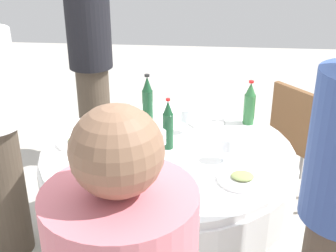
{
  "coord_description": "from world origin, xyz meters",
  "views": [
    {
      "loc": [
        -0.19,
        2.14,
        1.87
      ],
      "look_at": [
        0.0,
        0.0,
        0.87
      ],
      "focal_mm": 47.63,
      "sensor_mm": 36.0,
      "label": 1
    }
  ],
  "objects_px": {
    "wine_glass_far": "(227,144)",
    "wine_glass_left": "(187,116)",
    "wine_glass_mid": "(122,124)",
    "chair_mid": "(303,135)",
    "bottle_dark_green_outer": "(148,103)",
    "bottle_green_inner": "(250,104)",
    "plate_rear": "(101,168)",
    "plate_right": "(242,179)",
    "wine_glass_north": "(159,138)",
    "plate_west": "(206,121)",
    "dining_table": "(168,171)",
    "plate_east": "(77,142)",
    "person_south": "(91,65)",
    "bottle_dark_green_south": "(168,126)"
  },
  "relations": [
    {
      "from": "wine_glass_far",
      "to": "wine_glass_left",
      "type": "bearing_deg",
      "value": -54.9
    },
    {
      "from": "wine_glass_mid",
      "to": "chair_mid",
      "type": "distance_m",
      "value": 1.35
    },
    {
      "from": "wine_glass_far",
      "to": "chair_mid",
      "type": "height_order",
      "value": "wine_glass_far"
    },
    {
      "from": "bottle_dark_green_outer",
      "to": "wine_glass_mid",
      "type": "height_order",
      "value": "bottle_dark_green_outer"
    },
    {
      "from": "bottle_green_inner",
      "to": "plate_rear",
      "type": "xyz_separation_m",
      "value": [
        0.77,
        0.63,
        -0.11
      ]
    },
    {
      "from": "plate_right",
      "to": "chair_mid",
      "type": "bearing_deg",
      "value": -116.3
    },
    {
      "from": "bottle_green_inner",
      "to": "wine_glass_north",
      "type": "height_order",
      "value": "bottle_green_inner"
    },
    {
      "from": "wine_glass_north",
      "to": "plate_west",
      "type": "xyz_separation_m",
      "value": [
        -0.24,
        -0.46,
        -0.1
      ]
    },
    {
      "from": "plate_west",
      "to": "bottle_dark_green_outer",
      "type": "bearing_deg",
      "value": 17.94
    },
    {
      "from": "plate_rear",
      "to": "wine_glass_far",
      "type": "bearing_deg",
      "value": -166.32
    },
    {
      "from": "dining_table",
      "to": "chair_mid",
      "type": "height_order",
      "value": "chair_mid"
    },
    {
      "from": "plate_east",
      "to": "person_south",
      "type": "distance_m",
      "value": 1.18
    },
    {
      "from": "bottle_dark_green_south",
      "to": "wine_glass_mid",
      "type": "xyz_separation_m",
      "value": [
        0.25,
        -0.04,
        -0.02
      ]
    },
    {
      "from": "plate_east",
      "to": "wine_glass_mid",
      "type": "bearing_deg",
      "value": -170.83
    },
    {
      "from": "plate_right",
      "to": "bottle_dark_green_south",
      "type": "bearing_deg",
      "value": -38.58
    },
    {
      "from": "wine_glass_mid",
      "to": "plate_east",
      "type": "height_order",
      "value": "wine_glass_mid"
    },
    {
      "from": "plate_right",
      "to": "person_south",
      "type": "relative_size",
      "value": 0.15
    },
    {
      "from": "wine_glass_left",
      "to": "plate_west",
      "type": "height_order",
      "value": "wine_glass_left"
    },
    {
      "from": "plate_rear",
      "to": "bottle_green_inner",
      "type": "bearing_deg",
      "value": -140.54
    },
    {
      "from": "bottle_green_inner",
      "to": "plate_east",
      "type": "distance_m",
      "value": 1.04
    },
    {
      "from": "plate_east",
      "to": "plate_rear",
      "type": "bearing_deg",
      "value": 125.6
    },
    {
      "from": "bottle_green_inner",
      "to": "bottle_dark_green_south",
      "type": "height_order",
      "value": "bottle_dark_green_south"
    },
    {
      "from": "bottle_green_inner",
      "to": "bottle_dark_green_outer",
      "type": "bearing_deg",
      "value": 10.53
    },
    {
      "from": "plate_west",
      "to": "plate_east",
      "type": "bearing_deg",
      "value": 27.19
    },
    {
      "from": "plate_right",
      "to": "plate_rear",
      "type": "xyz_separation_m",
      "value": [
        0.69,
        -0.04,
        0.0
      ]
    },
    {
      "from": "person_south",
      "to": "wine_glass_left",
      "type": "bearing_deg",
      "value": -81.73
    },
    {
      "from": "wine_glass_north",
      "to": "plate_rear",
      "type": "relative_size",
      "value": 0.57
    },
    {
      "from": "bottle_dark_green_south",
      "to": "wine_glass_far",
      "type": "bearing_deg",
      "value": 159.6
    },
    {
      "from": "bottle_green_inner",
      "to": "wine_glass_mid",
      "type": "distance_m",
      "value": 0.78
    },
    {
      "from": "dining_table",
      "to": "wine_glass_north",
      "type": "bearing_deg",
      "value": 67.82
    },
    {
      "from": "wine_glass_north",
      "to": "plate_right",
      "type": "bearing_deg",
      "value": 153.29
    },
    {
      "from": "bottle_dark_green_south",
      "to": "wine_glass_far",
      "type": "relative_size",
      "value": 2.19
    },
    {
      "from": "wine_glass_far",
      "to": "plate_west",
      "type": "distance_m",
      "value": 0.5
    },
    {
      "from": "bottle_green_inner",
      "to": "plate_east",
      "type": "xyz_separation_m",
      "value": [
        0.96,
        0.36,
        -0.11
      ]
    },
    {
      "from": "plate_west",
      "to": "person_south",
      "type": "xyz_separation_m",
      "value": [
        0.91,
        -0.8,
        0.09
      ]
    },
    {
      "from": "wine_glass_north",
      "to": "wine_glass_mid",
      "type": "distance_m",
      "value": 0.25
    },
    {
      "from": "bottle_dark_green_south",
      "to": "person_south",
      "type": "bearing_deg",
      "value": -58.75
    },
    {
      "from": "bottle_green_inner",
      "to": "plate_west",
      "type": "bearing_deg",
      "value": 0.21
    },
    {
      "from": "wine_glass_mid",
      "to": "wine_glass_left",
      "type": "xyz_separation_m",
      "value": [
        -0.34,
        -0.16,
        -0.01
      ]
    },
    {
      "from": "bottle_dark_green_outer",
      "to": "wine_glass_left",
      "type": "xyz_separation_m",
      "value": [
        -0.23,
        0.05,
        -0.05
      ]
    },
    {
      "from": "bottle_dark_green_south",
      "to": "wine_glass_north",
      "type": "bearing_deg",
      "value": 68.0
    },
    {
      "from": "wine_glass_far",
      "to": "person_south",
      "type": "height_order",
      "value": "person_south"
    },
    {
      "from": "wine_glass_far",
      "to": "plate_east",
      "type": "xyz_separation_m",
      "value": [
        0.82,
        -0.12,
        -0.08
      ]
    },
    {
      "from": "wine_glass_far",
      "to": "plate_east",
      "type": "distance_m",
      "value": 0.83
    },
    {
      "from": "wine_glass_left",
      "to": "plate_west",
      "type": "xyz_separation_m",
      "value": [
        -0.11,
        -0.16,
        -0.09
      ]
    },
    {
      "from": "plate_rear",
      "to": "bottle_dark_green_outer",
      "type": "bearing_deg",
      "value": -107.9
    },
    {
      "from": "wine_glass_left",
      "to": "wine_glass_far",
      "type": "bearing_deg",
      "value": 125.1
    },
    {
      "from": "bottle_dark_green_south",
      "to": "plate_east",
      "type": "relative_size",
      "value": 1.28
    },
    {
      "from": "wine_glass_far",
      "to": "plate_rear",
      "type": "bearing_deg",
      "value": 13.68
    },
    {
      "from": "plate_right",
      "to": "person_south",
      "type": "xyz_separation_m",
      "value": [
        1.09,
        -1.47,
        0.08
      ]
    }
  ]
}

